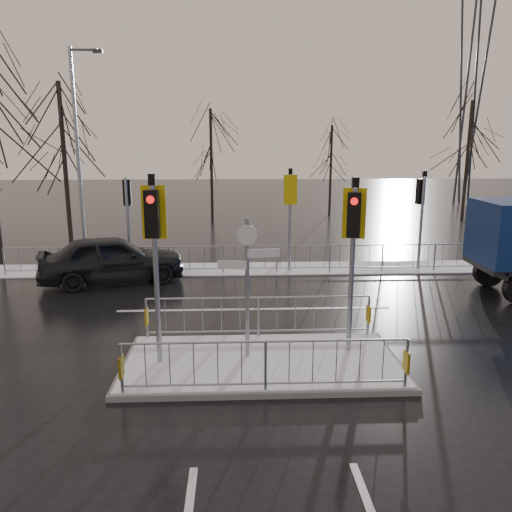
{
  "coord_description": "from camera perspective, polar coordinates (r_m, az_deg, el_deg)",
  "views": [
    {
      "loc": [
        -0.55,
        -10.1,
        4.72
      ],
      "look_at": [
        0.01,
        2.92,
        1.8
      ],
      "focal_mm": 35.0,
      "sensor_mm": 36.0,
      "label": 1
    }
  ],
  "objects": [
    {
      "name": "tree_near_b",
      "position": [
        23.8,
        -21.25,
        12.83
      ],
      "size": [
        4.0,
        4.0,
        7.55
      ],
      "color": "black",
      "rests_on": "ground"
    },
    {
      "name": "far_kerb_fixtures",
      "position": [
        18.59,
        0.2,
        1.14
      ],
      "size": [
        18.0,
        0.65,
        3.83
      ],
      "color": "gray",
      "rests_on": "ground"
    },
    {
      "name": "tree_far_b",
      "position": [
        34.73,
        8.59,
        11.6
      ],
      "size": [
        3.25,
        3.25,
        6.14
      ],
      "color": "black",
      "rests_on": "ground"
    },
    {
      "name": "tree_far_a",
      "position": [
        32.13,
        -5.17,
        12.77
      ],
      "size": [
        3.75,
        3.75,
        7.08
      ],
      "color": "black",
      "rests_on": "ground"
    },
    {
      "name": "snow_verge",
      "position": [
        19.29,
        -0.74,
        -1.47
      ],
      "size": [
        30.0,
        2.0,
        0.04
      ],
      "primitive_type": "cube",
      "color": "white",
      "rests_on": "ground"
    },
    {
      "name": "car_far_lane",
      "position": [
        18.04,
        -16.09,
        -0.31
      ],
      "size": [
        5.28,
        3.35,
        1.67
      ],
      "primitive_type": "imported",
      "rotation": [
        0.0,
        0.0,
        1.87
      ],
      "color": "black",
      "rests_on": "ground"
    },
    {
      "name": "lane_markings",
      "position": [
        10.86,
        0.73,
        -13.11
      ],
      "size": [
        8.0,
        11.38,
        0.01
      ],
      "color": "silver",
      "rests_on": "ground"
    },
    {
      "name": "ground",
      "position": [
        11.16,
        0.63,
        -12.38
      ],
      "size": [
        120.0,
        120.0,
        0.0
      ],
      "primitive_type": "plane",
      "color": "black",
      "rests_on": "ground"
    },
    {
      "name": "street_lamp_left",
      "position": [
        20.46,
        -19.54,
        11.28
      ],
      "size": [
        1.25,
        0.18,
        8.2
      ],
      "color": "gray",
      "rests_on": "ground"
    },
    {
      "name": "traffic_island",
      "position": [
        11.01,
        0.57,
        -10.52
      ],
      "size": [
        6.0,
        3.04,
        4.15
      ],
      "color": "slate",
      "rests_on": "ground"
    },
    {
      "name": "pylon_wires",
      "position": [
        44.18,
        22.21,
        19.97
      ],
      "size": [
        70.0,
        2.38,
        19.97
      ],
      "color": "#2D3033",
      "rests_on": "ground"
    },
    {
      "name": "tree_far_c",
      "position": [
        34.34,
        23.18,
        12.35
      ],
      "size": [
        4.0,
        4.0,
        7.55
      ],
      "color": "black",
      "rests_on": "ground"
    }
  ]
}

